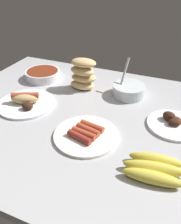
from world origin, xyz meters
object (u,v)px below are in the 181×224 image
(bowl_coleslaw, at_px, (129,90))
(plate_hotdog_assembled, at_px, (26,101))
(plate_grilled_meat, at_px, (173,123))
(bread_stack, at_px, (83,74))
(bowl_chili, at_px, (43,74))
(plate_sausages, at_px, (86,134))
(banana_bunch, at_px, (154,169))

(bowl_coleslaw, height_order, plate_hotdog_assembled, bowl_coleslaw)
(plate_grilled_meat, xyz_separation_m, bread_stack, (0.42, -0.14, 0.06))
(bowl_chili, bearing_deg, bowl_coleslaw, 179.84)
(plate_grilled_meat, bearing_deg, bowl_coleslaw, -36.34)
(plate_sausages, xyz_separation_m, bowl_coleslaw, (-0.06, -0.33, 0.02))
(bowl_coleslaw, relative_size, plate_grilled_meat, 0.79)
(plate_grilled_meat, bearing_deg, plate_sausages, 33.83)
(bowl_coleslaw, bearing_deg, plate_grilled_meat, 143.66)
(banana_bunch, relative_size, plate_grilled_meat, 0.94)
(plate_hotdog_assembled, relative_size, bread_stack, 1.64)
(banana_bunch, xyz_separation_m, bread_stack, (0.40, -0.39, 0.05))
(plate_hotdog_assembled, xyz_separation_m, plate_grilled_meat, (-0.58, -0.09, -0.01))
(bowl_coleslaw, height_order, plate_grilled_meat, bowl_coleslaw)
(bowl_coleslaw, xyz_separation_m, plate_hotdog_assembled, (0.37, 0.24, -0.01))
(plate_hotdog_assembled, bearing_deg, banana_bunch, 163.38)
(plate_hotdog_assembled, bearing_deg, bowl_coleslaw, -146.62)
(banana_bunch, bearing_deg, plate_sausages, -17.19)
(bread_stack, bearing_deg, bowl_coleslaw, -175.60)
(plate_grilled_meat, height_order, bowl_chili, same)
(plate_hotdog_assembled, distance_m, banana_bunch, 0.58)
(plate_sausages, relative_size, plate_grilled_meat, 1.16)
(plate_hotdog_assembled, distance_m, bread_stack, 0.28)
(bowl_coleslaw, xyz_separation_m, bread_stack, (0.21, 0.02, 0.04))
(plate_sausages, xyz_separation_m, plate_grilled_meat, (-0.27, -0.18, 0.00))
(bowl_coleslaw, bearing_deg, bread_stack, 4.40)
(bowl_coleslaw, distance_m, bowl_chili, 0.44)
(plate_hotdog_assembled, bearing_deg, plate_sausages, 163.82)
(bowl_coleslaw, height_order, bread_stack, bowl_coleslaw)
(bowl_coleslaw, xyz_separation_m, bowl_chili, (0.44, -0.00, -0.00))
(banana_bunch, distance_m, bowl_chili, 0.75)
(plate_grilled_meat, relative_size, bowl_chili, 1.11)
(plate_hotdog_assembled, distance_m, bowl_chili, 0.26)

